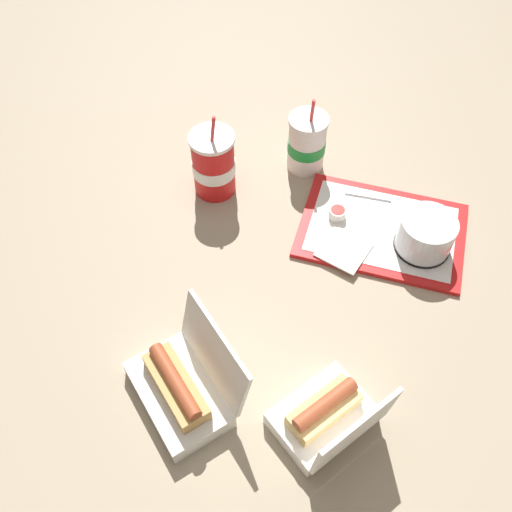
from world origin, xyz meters
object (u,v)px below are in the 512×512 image
object	(u,v)px
plastic_fork	(368,196)
cake_container	(425,235)
clamshell_hotdog_center	(182,387)
soda_cup_center	(307,143)
food_tray	(382,230)
clamshell_hotdog_back	(327,416)
soda_cup_front	(214,164)
ketchup_cup	(337,213)

from	to	relation	value
plastic_fork	cake_container	bearing A→B (deg)	-42.99
clamshell_hotdog_center	soda_cup_center	world-z (taller)	soda_cup_center
food_tray	soda_cup_center	distance (m)	0.28
clamshell_hotdog_back	soda_cup_front	xyz separation A→B (m)	(-0.35, 0.53, 0.04)
cake_container	soda_cup_center	size ratio (longest dim) A/B	0.59
cake_container	ketchup_cup	world-z (taller)	cake_container
cake_container	plastic_fork	world-z (taller)	cake_container
food_tray	ketchup_cup	world-z (taller)	ketchup_cup
food_tray	soda_cup_front	distance (m)	0.42
food_tray	soda_cup_center	world-z (taller)	soda_cup_center
plastic_fork	clamshell_hotdog_center	xyz separation A→B (m)	(-0.29, -0.57, 0.02)
plastic_fork	soda_cup_center	distance (m)	0.20
plastic_fork	clamshell_hotdog_back	distance (m)	0.57
soda_cup_front	soda_cup_center	distance (m)	0.24
clamshell_hotdog_back	soda_cup_center	distance (m)	0.67
cake_container	clamshell_hotdog_center	distance (m)	0.61
ketchup_cup	soda_cup_front	distance (m)	0.31
soda_cup_center	cake_container	bearing A→B (deg)	-35.25
food_tray	clamshell_hotdog_back	distance (m)	0.48
soda_cup_front	soda_cup_center	size ratio (longest dim) A/B	1.07
clamshell_hotdog_center	ketchup_cup	bearing A→B (deg)	65.80
ketchup_cup	clamshell_hotdog_center	bearing A→B (deg)	-114.20
clamshell_hotdog_center	clamshell_hotdog_back	distance (m)	0.27
clamshell_hotdog_back	soda_cup_center	xyz separation A→B (m)	(-0.15, 0.65, 0.03)
clamshell_hotdog_back	soda_cup_front	bearing A→B (deg)	123.18
food_tray	ketchup_cup	bearing A→B (deg)	173.27
clamshell_hotdog_center	cake_container	bearing A→B (deg)	46.94
food_tray	cake_container	world-z (taller)	cake_container
ketchup_cup	soda_cup_front	world-z (taller)	soda_cup_front
ketchup_cup	soda_cup_front	xyz separation A→B (m)	(-0.30, 0.04, 0.05)
clamshell_hotdog_center	soda_cup_center	bearing A→B (deg)	79.71
ketchup_cup	clamshell_hotdog_center	size ratio (longest dim) A/B	0.15
soda_cup_front	ketchup_cup	bearing A→B (deg)	-7.33
food_tray	clamshell_hotdog_center	size ratio (longest dim) A/B	1.48
ketchup_cup	cake_container	bearing A→B (deg)	-13.39
plastic_fork	soda_cup_center	size ratio (longest dim) A/B	0.52
ketchup_cup	clamshell_hotdog_back	distance (m)	0.49
food_tray	clamshell_hotdog_back	size ratio (longest dim) A/B	1.74
clamshell_hotdog_back	soda_cup_center	bearing A→B (deg)	102.61
clamshell_hotdog_center	clamshell_hotdog_back	xyz separation A→B (m)	(0.27, 0.00, 0.00)
plastic_fork	soda_cup_front	distance (m)	0.37
cake_container	ketchup_cup	xyz separation A→B (m)	(-0.20, 0.05, -0.03)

